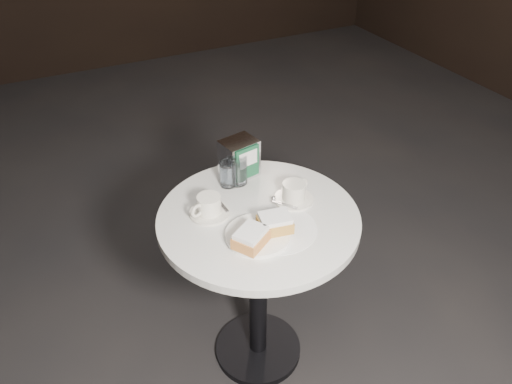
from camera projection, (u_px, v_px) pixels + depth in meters
The scene contains 9 objects.
ground at pixel (258, 350), 2.15m from camera, with size 7.00×7.00×0.00m, color black.
cafe_table at pixel (258, 257), 1.83m from camera, with size 0.70×0.70×0.74m.
sugar_spill at pixel (277, 228), 1.65m from camera, with size 0.27×0.27×0.00m, color white.
beignet_plate at pixel (261, 232), 1.60m from camera, with size 0.26×0.26×0.07m.
coffee_cup_left at pixel (209, 207), 1.70m from camera, with size 0.18×0.18×0.07m.
coffee_cup_right at pixel (294, 193), 1.76m from camera, with size 0.18×0.18×0.07m.
water_glass_left at pixel (228, 174), 1.83m from camera, with size 0.07×0.07×0.10m.
water_glass_right at pixel (237, 169), 1.84m from camera, with size 0.09×0.09×0.12m.
napkin_dispenser at pixel (239, 158), 1.87m from camera, with size 0.15×0.13×0.15m.
Camera 1 is at (-0.60, -1.20, 1.81)m, focal length 35.00 mm.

